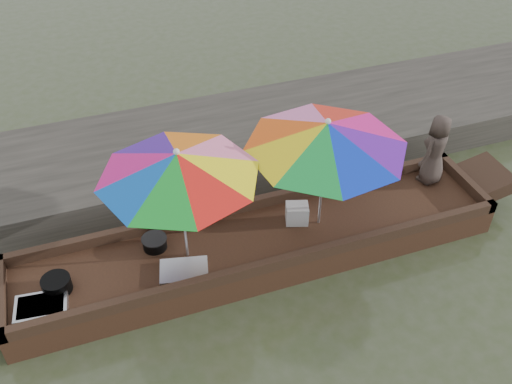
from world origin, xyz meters
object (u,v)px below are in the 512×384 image
object	(u,v)px
vendor	(436,149)
umbrella_bow	(182,206)
cooking_pot	(57,285)
tray_crayfish	(41,307)
charcoal_grill	(155,243)
tray_scallop	(184,271)
umbrella_stern	(323,174)
boat_hull	(259,247)
supply_bag	(297,213)

from	to	relation	value
vendor	umbrella_bow	xyz separation A→B (m)	(-3.53, -0.29, 0.26)
cooking_pot	tray_crayfish	distance (m)	0.30
tray_crayfish	umbrella_bow	world-z (taller)	umbrella_bow
tray_crayfish	charcoal_grill	xyz separation A→B (m)	(1.36, 0.53, 0.02)
tray_scallop	umbrella_stern	distance (m)	1.99
boat_hull	supply_bag	distance (m)	0.64
tray_scallop	umbrella_stern	world-z (taller)	umbrella_stern
tray_scallop	charcoal_grill	size ratio (longest dim) A/B	1.91
cooking_pot	tray_crayfish	bearing A→B (deg)	-128.54
vendor	tray_scallop	bearing A→B (deg)	-15.54
boat_hull	tray_crayfish	distance (m)	2.63
charcoal_grill	umbrella_stern	distance (m)	2.19
umbrella_stern	tray_crayfish	bearing A→B (deg)	-175.39
supply_bag	vendor	world-z (taller)	vendor
charcoal_grill	boat_hull	bearing A→B (deg)	-11.68
charcoal_grill	supply_bag	size ratio (longest dim) A/B	1.04
vendor	cooking_pot	bearing A→B (deg)	-20.47
cooking_pot	vendor	distance (m)	5.06
cooking_pot	umbrella_stern	distance (m)	3.30
tray_crayfish	cooking_pot	bearing A→B (deg)	51.46
tray_scallop	vendor	distance (m)	3.71
cooking_pot	vendor	bearing A→B (deg)	3.70
boat_hull	umbrella_bow	bearing A→B (deg)	180.00
tray_crayfish	umbrella_bow	bearing A→B (deg)	9.23
tray_scallop	umbrella_stern	bearing A→B (deg)	8.27
boat_hull	supply_bag	xyz separation A→B (m)	(0.56, 0.11, 0.30)
tray_scallop	umbrella_bow	xyz separation A→B (m)	(0.11, 0.27, 0.74)
boat_hull	umbrella_stern	size ratio (longest dim) A/B	3.19
charcoal_grill	umbrella_stern	size ratio (longest dim) A/B	0.15
boat_hull	cooking_pot	xyz separation A→B (m)	(-2.41, -0.04, 0.26)
supply_bag	umbrella_stern	size ratio (longest dim) A/B	0.15
charcoal_grill	umbrella_bow	world-z (taller)	umbrella_bow
boat_hull	umbrella_stern	world-z (taller)	umbrella_stern
tray_crayfish	supply_bag	xyz separation A→B (m)	(3.16, 0.39, 0.09)
supply_bag	vendor	bearing A→B (deg)	4.74
umbrella_bow	umbrella_stern	bearing A→B (deg)	0.00
cooking_pot	supply_bag	world-z (taller)	supply_bag
tray_crayfish	supply_bag	bearing A→B (deg)	7.05
boat_hull	tray_scallop	bearing A→B (deg)	-165.35
boat_hull	vendor	xyz separation A→B (m)	(2.62, 0.29, 0.69)
boat_hull	charcoal_grill	size ratio (longest dim) A/B	21.07
umbrella_bow	tray_scallop	bearing A→B (deg)	-112.27
tray_crayfish	supply_bag	world-z (taller)	supply_bag
vendor	umbrella_bow	size ratio (longest dim) A/B	0.58
tray_scallop	supply_bag	world-z (taller)	supply_bag
cooking_pot	tray_scallop	bearing A→B (deg)	-9.18
tray_scallop	umbrella_bow	bearing A→B (deg)	67.73
tray_scallop	boat_hull	bearing A→B (deg)	14.65
cooking_pot	tray_scallop	world-z (taller)	cooking_pot
charcoal_grill	umbrella_bow	size ratio (longest dim) A/B	0.16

